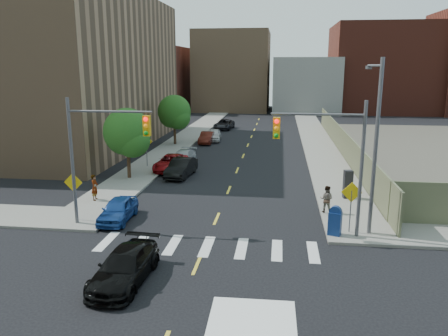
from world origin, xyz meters
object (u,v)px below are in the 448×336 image
(parked_car_maroon, at_px, (207,138))
(parked_car_white, at_px, (214,135))
(parked_car_silver, at_px, (183,158))
(parked_car_grey, at_px, (224,124))
(parked_car_blue, at_px, (118,210))
(payphone, at_px, (348,184))
(pedestrian_east, at_px, (326,199))
(black_sedan, at_px, (125,267))
(parked_car_red, at_px, (171,163))
(pedestrian_west, at_px, (95,187))
(mailbox, at_px, (335,221))
(parked_car_black, at_px, (181,168))

(parked_car_maroon, bearing_deg, parked_car_white, 75.37)
(parked_car_silver, bearing_deg, parked_car_maroon, 92.81)
(parked_car_silver, bearing_deg, parked_car_grey, 92.40)
(parked_car_silver, bearing_deg, parked_car_blue, -87.46)
(parked_car_silver, bearing_deg, payphone, -30.35)
(parked_car_silver, bearing_deg, pedestrian_east, -42.59)
(parked_car_maroon, relative_size, black_sedan, 0.86)
(parked_car_maroon, distance_m, parked_car_grey, 11.43)
(parked_car_red, bearing_deg, black_sedan, -79.58)
(parked_car_white, xyz_separation_m, parked_car_grey, (0.00, 9.64, -0.04))
(parked_car_red, height_order, payphone, payphone)
(parked_car_maroon, height_order, pedestrian_west, pedestrian_west)
(pedestrian_east, bearing_deg, mailbox, 109.43)
(mailbox, distance_m, pedestrian_east, 3.51)
(parked_car_grey, xyz_separation_m, mailbox, (10.59, -37.97, 0.23))
(mailbox, bearing_deg, payphone, 95.73)
(parked_car_blue, relative_size, parked_car_maroon, 0.97)
(black_sedan, bearing_deg, parked_car_grey, 94.70)
(parked_car_white, relative_size, payphone, 2.23)
(parked_car_blue, xyz_separation_m, parked_car_grey, (1.30, 36.97, 0.02))
(parked_car_red, xyz_separation_m, pedestrian_east, (11.80, -9.74, 0.30))
(parked_car_grey, bearing_deg, parked_car_silver, -86.61)
(parked_car_white, height_order, parked_car_maroon, parked_car_white)
(parked_car_black, height_order, pedestrian_east, pedestrian_east)
(parked_car_grey, bearing_deg, pedestrian_west, -91.29)
(parked_car_silver, height_order, pedestrian_west, pedestrian_west)
(parked_car_white, xyz_separation_m, black_sedan, (1.60, -34.25, -0.04))
(parked_car_black, xyz_separation_m, payphone, (12.16, -4.73, 0.36))
(mailbox, xyz_separation_m, payphone, (1.57, 6.64, 0.18))
(parked_car_grey, relative_size, pedestrian_east, 2.94)
(parked_car_white, height_order, pedestrian_west, pedestrian_west)
(parked_car_red, xyz_separation_m, parked_car_silver, (0.49, 2.41, -0.04))
(parked_car_blue, xyz_separation_m, parked_car_black, (1.30, 10.38, 0.07))
(black_sedan, xyz_separation_m, pedestrian_west, (-5.60, 10.02, 0.33))
(mailbox, distance_m, payphone, 6.83)
(parked_car_grey, height_order, payphone, payphone)
(pedestrian_east, bearing_deg, parked_car_white, -49.12)
(black_sedan, distance_m, payphone, 16.42)
(parked_car_grey, distance_m, payphone, 33.61)
(parked_car_blue, height_order, mailbox, mailbox)
(parked_car_blue, xyz_separation_m, pedestrian_east, (11.80, 2.51, 0.32))
(parked_car_silver, bearing_deg, parked_car_white, 90.83)
(mailbox, relative_size, pedestrian_west, 0.92)
(parked_car_blue, height_order, parked_car_red, parked_car_red)
(parked_car_blue, distance_m, payphone, 14.60)
(parked_car_blue, bearing_deg, parked_car_grey, 86.30)
(parked_car_silver, height_order, mailbox, mailbox)
(parked_car_maroon, relative_size, parked_car_grey, 0.82)
(parked_car_black, relative_size, black_sedan, 0.95)
(parked_car_red, xyz_separation_m, pedestrian_west, (-2.71, -9.14, 0.33))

